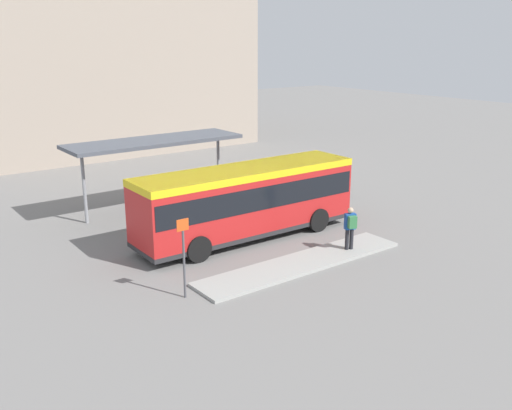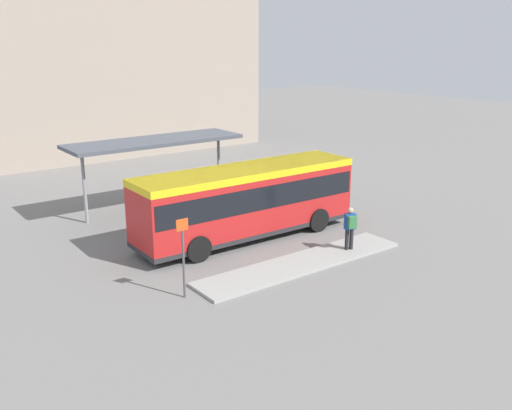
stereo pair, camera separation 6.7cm
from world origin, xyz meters
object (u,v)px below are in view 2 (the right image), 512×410
(bicycle_white, at_px, (331,187))
(platform_sign, at_px, (183,255))
(pedestrian_waiting, at_px, (350,226))
(bicycle_blue, at_px, (339,190))
(city_bus, at_px, (247,198))
(potted_planter_near_shelter, at_px, (172,209))

(bicycle_white, bearing_deg, platform_sign, 107.23)
(pedestrian_waiting, xyz_separation_m, bicycle_blue, (5.79, 6.52, -0.81))
(city_bus, height_order, bicycle_white, city_bus)
(pedestrian_waiting, xyz_separation_m, platform_sign, (-7.56, 0.33, 0.41))
(potted_planter_near_shelter, bearing_deg, platform_sign, -115.66)
(bicycle_blue, bearing_deg, city_bus, -76.07)
(city_bus, xyz_separation_m, bicycle_white, (8.25, 3.30, -1.50))
(bicycle_blue, bearing_deg, potted_planter_near_shelter, -100.98)
(pedestrian_waiting, bearing_deg, platform_sign, 109.39)
(platform_sign, bearing_deg, bicycle_white, 27.18)
(potted_planter_near_shelter, bearing_deg, bicycle_white, -3.11)
(city_bus, relative_size, bicycle_white, 6.52)
(pedestrian_waiting, distance_m, bicycle_blue, 8.76)
(bicycle_blue, bearing_deg, bicycle_white, 167.32)
(city_bus, bearing_deg, bicycle_white, 22.43)
(pedestrian_waiting, distance_m, bicycle_white, 9.38)
(city_bus, relative_size, bicycle_blue, 6.57)
(city_bus, xyz_separation_m, bicycle_blue, (8.14, 2.57, -1.51))
(pedestrian_waiting, bearing_deg, potted_planter_near_shelter, 48.97)
(bicycle_white, relative_size, platform_sign, 0.56)
(bicycle_white, relative_size, potted_planter_near_shelter, 1.20)
(pedestrian_waiting, height_order, platform_sign, platform_sign)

